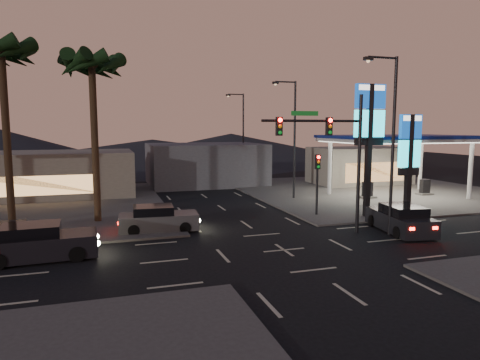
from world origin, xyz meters
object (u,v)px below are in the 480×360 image
object	(u,v)px
pylon_sign_tall	(369,124)
traffic_signal_mast	(333,144)
gas_station	(399,140)
car_lane_a_front	(38,243)
suv_station	(401,219)
pylon_sign_short	(409,150)
car_lane_b_front	(158,219)

from	to	relation	value
pylon_sign_tall	traffic_signal_mast	distance (m)	6.02
gas_station	car_lane_a_front	size ratio (longest dim) A/B	2.31
pylon_sign_tall	suv_station	bearing A→B (deg)	-96.25
traffic_signal_mast	car_lane_a_front	xyz separation A→B (m)	(-15.31, 0.06, -4.44)
pylon_sign_short	suv_station	bearing A→B (deg)	-133.40
gas_station	traffic_signal_mast	xyz separation A→B (m)	(-12.24, -10.01, 0.15)
gas_station	car_lane_b_front	size ratio (longest dim) A/B	2.53
traffic_signal_mast	car_lane_a_front	world-z (taller)	traffic_signal_mast
car_lane_a_front	car_lane_b_front	size ratio (longest dim) A/B	1.10
car_lane_a_front	car_lane_b_front	distance (m)	7.15
pylon_sign_tall	pylon_sign_short	bearing A→B (deg)	-21.80
pylon_sign_tall	traffic_signal_mast	bearing A→B (deg)	-143.48
gas_station	suv_station	size ratio (longest dim) A/B	2.35
pylon_sign_tall	suv_station	size ratio (longest dim) A/B	1.74
traffic_signal_mast	suv_station	bearing A→B (deg)	-8.08
suv_station	gas_station	bearing A→B (deg)	53.18
traffic_signal_mast	car_lane_a_front	size ratio (longest dim) A/B	1.51
gas_station	suv_station	xyz separation A→B (m)	(-7.95, -10.62, -4.32)
gas_station	pylon_sign_short	distance (m)	9.02
pylon_sign_short	suv_station	xyz separation A→B (m)	(-2.95, -3.12, -3.89)
pylon_sign_tall	car_lane_a_front	distance (m)	21.11
pylon_sign_tall	traffic_signal_mast	xyz separation A→B (m)	(-4.74, -3.51, -1.17)
car_lane_a_front	suv_station	bearing A→B (deg)	-1.95
car_lane_b_front	suv_station	distance (m)	14.37
pylon_sign_tall	pylon_sign_short	xyz separation A→B (m)	(2.50, -1.00, -1.74)
pylon_sign_short	car_lane_b_front	bearing A→B (deg)	174.94
traffic_signal_mast	car_lane_a_front	distance (m)	15.94
car_lane_b_front	car_lane_a_front	bearing A→B (deg)	-146.76
pylon_sign_short	suv_station	distance (m)	5.80
traffic_signal_mast	suv_station	distance (m)	6.22
pylon_sign_short	car_lane_a_front	world-z (taller)	pylon_sign_short
gas_station	pylon_sign_tall	xyz separation A→B (m)	(-7.50, -6.50, 1.31)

